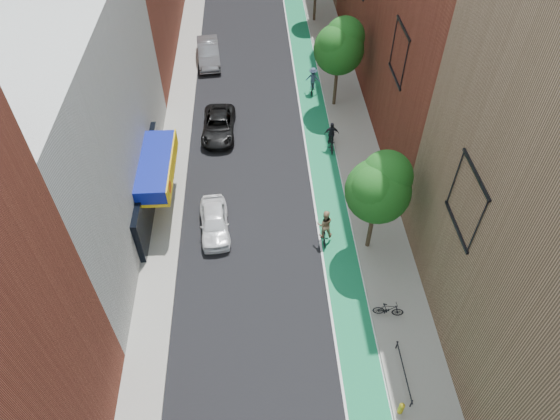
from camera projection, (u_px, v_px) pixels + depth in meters
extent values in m
cube|color=#15794E|center=(310.00, 91.00, 39.24)|extent=(2.00, 68.00, 0.01)
cube|color=gray|center=(182.00, 95.00, 38.77)|extent=(2.00, 68.00, 0.15)
cube|color=gray|center=(342.00, 89.00, 39.29)|extent=(3.00, 68.00, 0.15)
cube|color=silver|center=(52.00, 129.00, 25.98)|extent=(8.00, 20.00, 12.00)
cylinder|color=#332619|center=(371.00, 227.00, 27.04)|extent=(0.24, 0.24, 3.30)
sphere|color=#134913|center=(378.00, 191.00, 25.07)|extent=(3.36, 3.36, 3.36)
sphere|color=#134913|center=(387.00, 176.00, 24.78)|extent=(2.64, 2.64, 2.64)
sphere|color=#134913|center=(374.00, 188.00, 24.51)|extent=(2.40, 2.40, 2.40)
cylinder|color=#332619|center=(335.00, 85.00, 36.67)|extent=(0.24, 0.24, 3.47)
sphere|color=#134913|center=(339.00, 49.00, 34.61)|extent=(3.53, 3.53, 3.53)
sphere|color=#134913|center=(345.00, 37.00, 34.29)|extent=(2.77, 2.77, 2.77)
sphere|color=#134913|center=(336.00, 45.00, 34.03)|extent=(2.52, 2.52, 2.52)
cylinder|color=#332619|center=(315.00, 5.00, 46.47)|extent=(0.24, 0.24, 3.19)
imported|color=white|center=(214.00, 222.00, 28.61)|extent=(1.98, 4.17, 1.38)
imported|color=black|center=(219.00, 126.00, 35.03)|extent=(2.36, 4.87, 1.34)
imported|color=gray|center=(208.00, 53.00, 41.84)|extent=(2.21, 5.14, 1.65)
imported|color=black|center=(324.00, 235.00, 28.22)|extent=(0.49, 1.54, 0.92)
imported|color=tan|center=(325.00, 224.00, 27.69)|extent=(0.94, 0.75, 1.89)
imported|color=black|center=(331.00, 142.00, 34.00)|extent=(0.74, 1.91, 0.99)
imported|color=black|center=(332.00, 133.00, 33.57)|extent=(0.99, 0.45, 1.66)
imported|color=black|center=(312.00, 87.00, 38.82)|extent=(0.80, 1.63, 0.95)
imported|color=#394C68|center=(313.00, 78.00, 38.37)|extent=(1.21, 0.86, 1.69)
imported|color=black|center=(388.00, 310.00, 24.64)|extent=(1.58, 0.69, 0.92)
cylinder|color=gold|center=(401.00, 409.00, 21.40)|extent=(0.24, 0.24, 0.54)
sphere|color=gold|center=(402.00, 406.00, 21.16)|extent=(0.25, 0.25, 0.25)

